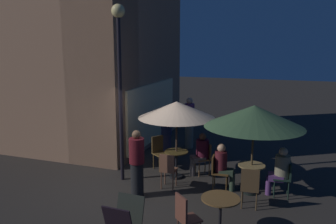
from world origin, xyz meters
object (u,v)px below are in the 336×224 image
Objects in this scene: cafe_chair_5 at (285,176)px; patron_seated_1 at (223,164)px; patron_standing_4 at (166,137)px; cafe_chair_4 at (250,185)px; patron_seated_2 at (280,169)px; cafe_chair_0 at (159,150)px; patio_umbrella_1 at (254,116)px; cafe_chair_3 at (217,169)px; patron_seated_0 at (201,151)px; street_lamp_near_corner at (119,58)px; patron_standing_5 at (137,164)px; patio_umbrella_0 at (177,110)px; menu_sandwich_board at (124,224)px; cafe_table_1 at (251,173)px; cafe_chair_1 at (168,168)px; cafe_chair_2 at (205,156)px; cafe_table_2 at (220,207)px; patron_standing_3 at (189,123)px; cafe_chair_6 at (185,215)px.

cafe_chair_5 is 1.53m from patron_seated_1.
cafe_chair_4 is at bearing -91.10° from patron_standing_4.
cafe_chair_4 is at bearing 52.33° from patron_seated_2.
patron_seated_1 is at bearing 11.89° from cafe_chair_0.
patio_umbrella_1 is 1.67m from cafe_chair_3.
street_lamp_near_corner is at bearing -7.07° from patron_seated_0.
patron_standing_5 reaches higher than patron_standing_4.
street_lamp_near_corner is 2.16× the size of patio_umbrella_0.
menu_sandwich_board is 2.21m from patron_standing_5.
cafe_chair_1 is at bearing 102.69° from cafe_table_1.
menu_sandwich_board is (-2.91, -1.53, -2.87)m from street_lamp_near_corner.
street_lamp_near_corner is 3.65m from cafe_chair_2.
cafe_chair_0 is at bearing -38.82° from patron_seated_0.
cafe_chair_4 reaches higher than cafe_table_1.
patron_seated_1 is (3.16, -1.22, 0.23)m from menu_sandwich_board.
patron_standing_4 is (1.15, 0.71, -1.11)m from patio_umbrella_0.
patio_umbrella_0 is at bearing 34.77° from cafe_table_2.
cafe_chair_0 reaches higher than menu_sandwich_board.
cafe_chair_0 is 2.15m from cafe_chair_3.
patron_standing_4 is (1.54, 2.10, 0.14)m from patron_seated_1.
patio_umbrella_0 is at bearing -10.12° from patron_seated_2.
cafe_table_2 is 0.86× the size of cafe_chair_5.
patio_umbrella_0 is at bearing 96.11° from patron_standing_3.
cafe_chair_0 is at bearing -35.37° from cafe_chair_2.
patron_standing_4 reaches higher than cafe_chair_6.
cafe_table_2 is at bearing -84.93° from patron_seated_1.
patron_standing_4 is (1.49, 2.80, 0.31)m from cafe_table_1.
cafe_chair_1 is 0.95× the size of cafe_chair_6.
patron_seated_0 is at bearing -4.16° from menu_sandwich_board.
cafe_chair_0 is (2.99, 2.44, 0.03)m from cafe_table_2.
street_lamp_near_corner reaches higher than cafe_chair_5.
cafe_table_1 is 0.84× the size of cafe_chair_5.
cafe_chair_2 is 1.05× the size of cafe_chair_5.
cafe_chair_2 is at bearing -25.27° from patron_seated_2.
cafe_chair_6 is at bearing 58.50° from patron_standing_5.
patio_umbrella_1 is 1.44m from patron_seated_2.
cafe_chair_6 is at bearing 102.51° from patron_standing_3.
street_lamp_near_corner is 2.79× the size of patron_standing_5.
menu_sandwich_board is 4.01m from patron_seated_0.
cafe_chair_1 is 2.11m from patron_standing_4.
patron_seated_2 is (3.26, -2.61, 0.24)m from menu_sandwich_board.
menu_sandwich_board is 6.45m from patron_standing_3.
street_lamp_near_corner is 4.51m from cafe_chair_4.
patio_umbrella_1 is 3.38m from patron_standing_4.
cafe_table_1 is at bearing -0.00° from patron_seated_1.
cafe_table_1 is 0.88m from cafe_chair_4.
patron_seated_0 is 1.00× the size of patron_seated_1.
patron_seated_0 is at bearing 31.94° from cafe_chair_0.
cafe_table_1 is 0.86m from cafe_chair_3.
cafe_table_1 is 3.19m from patron_standing_4.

